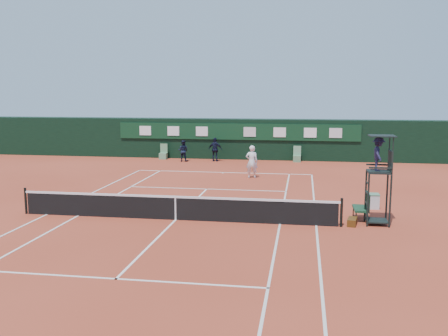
% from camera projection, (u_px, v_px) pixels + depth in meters
% --- Properties ---
extents(ground, '(90.00, 90.00, 0.00)m').
position_uv_depth(ground, '(176.00, 220.00, 19.76)').
color(ground, '#B4432A').
rests_on(ground, ground).
extents(court_lines, '(11.05, 23.85, 0.01)m').
position_uv_depth(court_lines, '(176.00, 220.00, 19.76)').
color(court_lines, white).
rests_on(court_lines, ground).
extents(tennis_net, '(12.90, 0.10, 1.10)m').
position_uv_depth(tennis_net, '(176.00, 207.00, 19.68)').
color(tennis_net, black).
rests_on(tennis_net, ground).
extents(back_wall, '(40.00, 1.65, 3.00)m').
position_uv_depth(back_wall, '(238.00, 139.00, 37.82)').
color(back_wall, black).
rests_on(back_wall, ground).
extents(linesman_chair_left, '(0.55, 0.50, 1.15)m').
position_uv_depth(linesman_chair_left, '(163.00, 155.00, 37.63)').
color(linesman_chair_left, '#5F9269').
rests_on(linesman_chair_left, ground).
extents(linesman_chair_right, '(0.55, 0.50, 1.15)m').
position_uv_depth(linesman_chair_right, '(297.00, 158.00, 36.07)').
color(linesman_chair_right, '#59885E').
rests_on(linesman_chair_right, ground).
extents(umpire_chair, '(0.96, 0.95, 3.42)m').
position_uv_depth(umpire_chair, '(379.00, 161.00, 18.73)').
color(umpire_chair, black).
rests_on(umpire_chair, ground).
extents(player_bench, '(0.56, 1.20, 1.10)m').
position_uv_depth(player_bench, '(364.00, 205.00, 19.69)').
color(player_bench, '#173B23').
rests_on(player_bench, ground).
extents(tennis_bag, '(0.45, 0.77, 0.27)m').
position_uv_depth(tennis_bag, '(352.00, 222.00, 18.96)').
color(tennis_bag, black).
rests_on(tennis_bag, ground).
extents(cooler, '(0.57, 0.57, 0.65)m').
position_uv_depth(cooler, '(372.00, 201.00, 21.70)').
color(cooler, silver).
rests_on(cooler, ground).
extents(tennis_ball, '(0.07, 0.07, 0.07)m').
position_uv_depth(tennis_ball, '(287.00, 182.00, 27.92)').
color(tennis_ball, '#AFCC2F').
rests_on(tennis_ball, ground).
extents(player, '(0.75, 0.54, 1.93)m').
position_uv_depth(player, '(252.00, 162.00, 29.26)').
color(player, white).
rests_on(player, ground).
extents(ball_kid_left, '(0.83, 0.68, 1.56)m').
position_uv_depth(ball_kid_left, '(183.00, 151.00, 36.29)').
color(ball_kid_left, black).
rests_on(ball_kid_left, ground).
extents(ball_kid_right, '(1.05, 0.50, 1.73)m').
position_uv_depth(ball_kid_right, '(215.00, 149.00, 36.31)').
color(ball_kid_right, black).
rests_on(ball_kid_right, ground).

